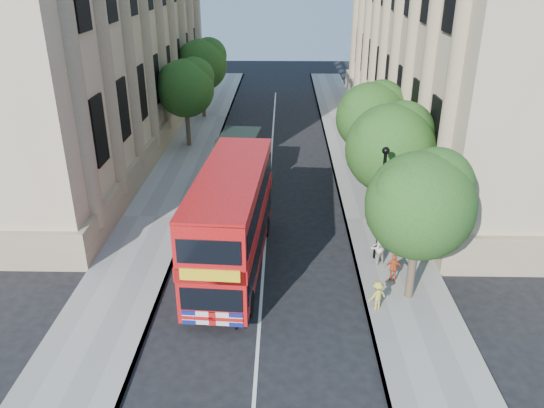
# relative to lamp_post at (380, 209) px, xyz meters

# --- Properties ---
(ground) EXTENTS (120.00, 120.00, 0.00)m
(ground) POSITION_rel_lamp_post_xyz_m (-5.00, -6.00, -2.51)
(ground) COLOR black
(ground) RESTS_ON ground
(pavement_right) EXTENTS (3.50, 80.00, 0.12)m
(pavement_right) POSITION_rel_lamp_post_xyz_m (0.75, 4.00, -2.45)
(pavement_right) COLOR gray
(pavement_right) RESTS_ON ground
(pavement_left) EXTENTS (3.50, 80.00, 0.12)m
(pavement_left) POSITION_rel_lamp_post_xyz_m (-10.75, 4.00, -2.45)
(pavement_left) COLOR gray
(pavement_left) RESTS_ON ground
(building_right) EXTENTS (12.00, 38.00, 18.00)m
(building_right) POSITION_rel_lamp_post_xyz_m (8.80, 18.00, 6.49)
(building_right) COLOR tan
(building_right) RESTS_ON ground
(building_left) EXTENTS (12.00, 38.00, 18.00)m
(building_left) POSITION_rel_lamp_post_xyz_m (-18.80, 18.00, 6.49)
(building_left) COLOR tan
(building_left) RESTS_ON ground
(tree_right_near) EXTENTS (4.00, 4.00, 6.08)m
(tree_right_near) POSITION_rel_lamp_post_xyz_m (0.84, -2.97, 1.74)
(tree_right_near) COLOR #473828
(tree_right_near) RESTS_ON ground
(tree_right_mid) EXTENTS (4.20, 4.20, 6.37)m
(tree_right_mid) POSITION_rel_lamp_post_xyz_m (0.84, 3.03, 1.93)
(tree_right_mid) COLOR #473828
(tree_right_mid) RESTS_ON ground
(tree_right_far) EXTENTS (4.00, 4.00, 6.15)m
(tree_right_far) POSITION_rel_lamp_post_xyz_m (0.84, 9.03, 1.80)
(tree_right_far) COLOR #473828
(tree_right_far) RESTS_ON ground
(tree_left_far) EXTENTS (4.00, 4.00, 6.30)m
(tree_left_far) POSITION_rel_lamp_post_xyz_m (-10.96, 16.03, 1.93)
(tree_left_far) COLOR #473828
(tree_left_far) RESTS_ON ground
(tree_left_back) EXTENTS (4.20, 4.20, 6.65)m
(tree_left_back) POSITION_rel_lamp_post_xyz_m (-10.96, 24.03, 2.20)
(tree_left_back) COLOR #473828
(tree_left_back) RESTS_ON ground
(lamp_post) EXTENTS (0.32, 0.32, 5.16)m
(lamp_post) POSITION_rel_lamp_post_xyz_m (0.00, 0.00, 0.00)
(lamp_post) COLOR black
(lamp_post) RESTS_ON pavement_right
(double_decker_bus) EXTENTS (3.09, 9.53, 4.33)m
(double_decker_bus) POSITION_rel_lamp_post_xyz_m (-6.31, -0.79, -0.11)
(double_decker_bus) COLOR #B60C0D
(double_decker_bus) RESTS_ON ground
(box_van) EXTENTS (2.67, 5.50, 3.04)m
(box_van) POSITION_rel_lamp_post_xyz_m (-6.85, 8.26, -1.02)
(box_van) COLOR black
(box_van) RESTS_ON ground
(police_constable) EXTENTS (0.80, 0.66, 1.88)m
(police_constable) POSITION_rel_lamp_post_xyz_m (-5.69, -5.00, -1.57)
(police_constable) COLOR black
(police_constable) RESTS_ON ground
(woman_pedestrian) EXTENTS (0.99, 0.96, 1.61)m
(woman_pedestrian) POSITION_rel_lamp_post_xyz_m (-0.10, -0.50, -1.58)
(woman_pedestrian) COLOR beige
(woman_pedestrian) RESTS_ON pavement_right
(child_a) EXTENTS (0.75, 0.40, 1.21)m
(child_a) POSITION_rel_lamp_post_xyz_m (0.38, -1.88, -1.78)
(child_a) COLOR #D65325
(child_a) RESTS_ON pavement_right
(child_b) EXTENTS (0.87, 0.72, 1.17)m
(child_b) POSITION_rel_lamp_post_xyz_m (-0.60, -3.84, -1.81)
(child_b) COLOR gold
(child_b) RESTS_ON pavement_right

